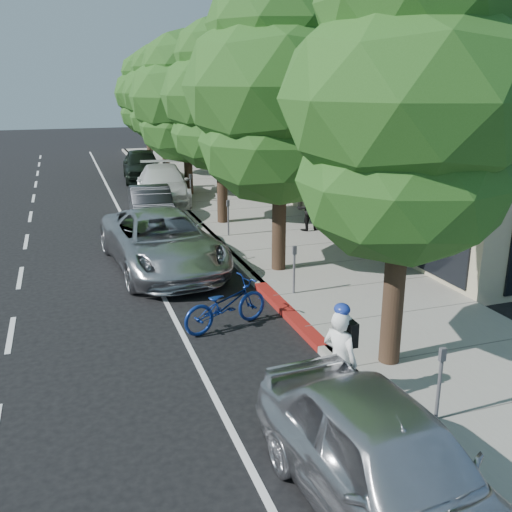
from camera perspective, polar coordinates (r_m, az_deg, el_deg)
name	(u,v)px	position (r m, az deg, el deg)	size (l,w,h in m)	color
ground	(305,333)	(12.84, 4.91, -7.64)	(120.00, 120.00, 0.00)	black
sidewalk	(275,233)	(20.62, 1.92, 2.29)	(4.60, 56.00, 0.15)	gray
curb	(213,239)	(19.95, -4.28, 1.74)	(0.30, 56.00, 0.15)	#9E998E
curb_red_segment	(288,313)	(13.65, 3.24, -5.70)	(0.32, 4.00, 0.15)	maroon
storefront_building	(337,116)	(32.09, 8.07, 13.68)	(10.00, 36.00, 7.00)	tan
street_tree_0	(408,106)	(10.34, 14.96, 14.28)	(4.48, 4.48, 7.89)	black
street_tree_1	(281,91)	(15.70, 2.48, 16.19)	(5.25, 5.25, 8.32)	black
street_tree_2	(221,98)	(21.41, -3.56, 15.48)	(4.37, 4.37, 7.59)	black
street_tree_3	(186,99)	(27.24, -7.03, 15.34)	(5.22, 5.22, 7.59)	black
street_tree_4	(163,95)	(33.13, -9.28, 15.61)	(4.52, 4.52, 7.42)	black
street_tree_5	(147,95)	(39.06, -10.85, 15.57)	(4.24, 4.24, 7.18)	black
cyclist	(340,361)	(9.74, 8.36, -10.33)	(0.66, 0.43, 1.81)	white
bicycle	(226,305)	(12.83, -3.06, -4.87)	(0.75, 2.14, 1.12)	navy
silver_suv	(162,241)	(16.98, -9.41, 1.47)	(2.79, 6.04, 1.68)	silver
dark_sedan	(151,206)	(22.50, -10.44, 4.95)	(1.51, 4.34, 1.43)	black
white_pickup	(163,185)	(26.50, -9.32, 7.07)	(2.29, 5.65, 1.64)	white
dark_suv_far	(142,165)	(32.72, -11.33, 8.93)	(2.02, 5.03, 1.71)	black
near_car_a	(387,465)	(7.70, 13.00, -19.72)	(1.91, 4.74, 1.61)	silver
pedestrian	(307,208)	(20.64, 5.12, 4.76)	(0.78, 0.61, 1.61)	black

